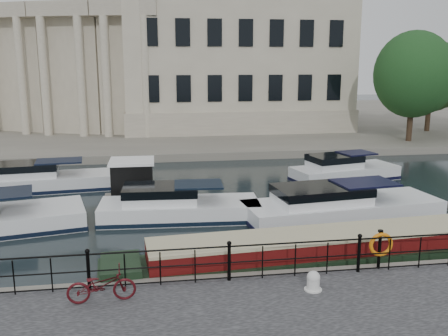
# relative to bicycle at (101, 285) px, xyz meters

# --- Properties ---
(ground_plane) EXTENTS (160.00, 160.00, 0.00)m
(ground_plane) POSITION_rel_bicycle_xyz_m (3.58, 3.04, -1.03)
(ground_plane) COLOR black
(ground_plane) RESTS_ON ground
(far_bank) EXTENTS (120.00, 42.00, 0.55)m
(far_bank) POSITION_rel_bicycle_xyz_m (3.58, 42.04, -0.75)
(far_bank) COLOR #6B665B
(far_bank) RESTS_ON ground_plane
(railing) EXTENTS (24.14, 0.14, 1.22)m
(railing) POSITION_rel_bicycle_xyz_m (3.58, 0.79, 0.17)
(railing) COLOR black
(railing) RESTS_ON near_quay
(civic_building) EXTENTS (53.55, 31.84, 16.85)m
(civic_building) POSITION_rel_bicycle_xyz_m (2.59, 37.75, 6.01)
(civic_building) COLOR #ADA38C
(civic_building) RESTS_ON far_bank
(bicycle) EXTENTS (1.85, 0.74, 0.95)m
(bicycle) POSITION_rel_bicycle_xyz_m (0.00, 0.00, 0.00)
(bicycle) COLOR #430C10
(bicycle) RESTS_ON near_quay
(mooring_bollard) EXTENTS (0.50, 0.50, 0.57)m
(mooring_bollard) POSITION_rel_bicycle_xyz_m (5.82, -0.20, -0.21)
(mooring_bollard) COLOR silver
(mooring_bollard) RESTS_ON near_quay
(life_ring_post) EXTENTS (0.77, 0.20, 1.25)m
(life_ring_post) POSITION_rel_bicycle_xyz_m (8.32, 0.88, 0.31)
(life_ring_post) COLOR black
(life_ring_post) RESTS_ON near_quay
(narrowboat) EXTENTS (15.26, 3.15, 1.56)m
(narrowboat) POSITION_rel_bicycle_xyz_m (7.24, 2.59, -0.66)
(narrowboat) COLOR black
(narrowboat) RESTS_ON ground_plane
(harbour_hut) EXTENTS (2.97, 2.49, 2.18)m
(harbour_hut) POSITION_rel_bicycle_xyz_m (0.53, 11.55, -0.07)
(harbour_hut) COLOR #6B665B
(harbour_hut) RESTS_ON ground_plane
(cabin_cruisers) EXTENTS (26.44, 10.71, 1.99)m
(cabin_cruisers) POSITION_rel_bicycle_xyz_m (2.12, 10.11, -0.66)
(cabin_cruisers) COLOR white
(cabin_cruisers) RESTS_ON ground_plane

